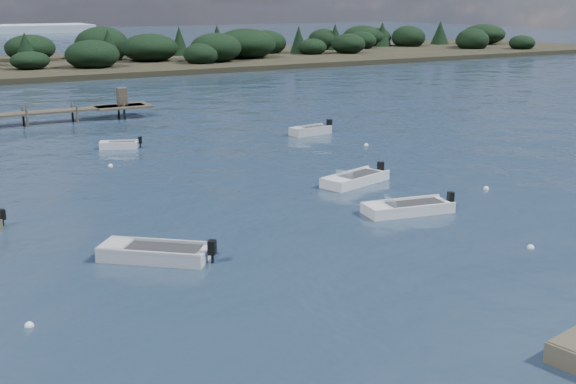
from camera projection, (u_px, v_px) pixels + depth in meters
ground at (50, 104)px, 74.85m from camera, size 400.00×400.00×0.00m
tender_far_grey_b at (311, 132)px, 58.29m from camera, size 3.88×1.68×1.31m
dinghy_mid_white_a at (407, 210)px, 37.01m from camera, size 5.03×2.55×1.16m
tender_far_white at (119, 146)px, 52.87m from camera, size 3.07×2.06×1.05m
dinghy_mid_white_b at (355, 181)px, 42.81m from camera, size 4.96×2.85×1.21m
dinghy_mid_grey at (155, 255)px, 30.38m from camera, size 4.60×4.28×1.25m
buoy_b at (531, 248)px, 31.79m from camera, size 0.32×0.32×0.32m
buoy_c at (29, 326)px, 24.21m from camera, size 0.32×0.32×0.32m
buoy_d at (486, 189)px, 41.64m from camera, size 0.32×0.32×0.32m
buoy_e at (110, 166)px, 47.26m from camera, size 0.32×0.32×0.32m
buoy_extra_a at (366, 145)px, 53.94m from camera, size 0.32×0.32×0.32m
far_headland at (148, 52)px, 119.86m from camera, size 190.00×40.00×5.80m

